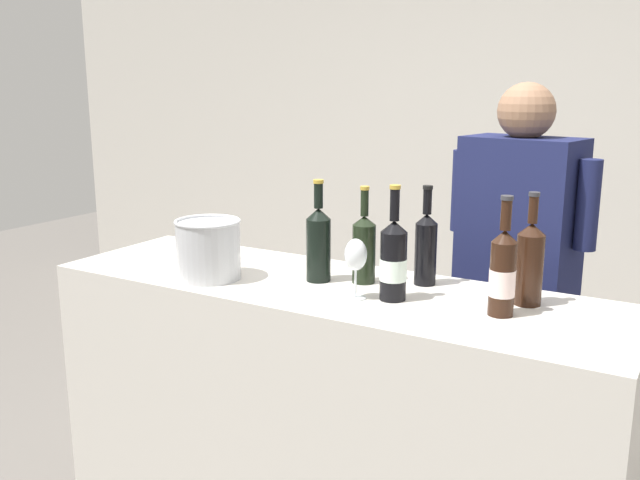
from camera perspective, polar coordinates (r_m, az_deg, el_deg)
name	(u,v)px	position (r m, az deg, el deg)	size (l,w,h in m)	color
wall_back	(529,126)	(4.67, 16.94, 9.01)	(8.00, 0.10, 2.80)	beige
counter	(327,422)	(2.51, 0.61, -14.81)	(1.98, 0.60, 1.01)	beige
wine_bottle_0	(364,247)	(2.32, 3.66, -0.58)	(0.08, 0.08, 0.33)	black
wine_bottle_1	(530,262)	(2.17, 16.96, -1.73)	(0.08, 0.08, 0.35)	black
wine_bottle_2	(503,272)	(2.05, 14.88, -2.60)	(0.08, 0.08, 0.35)	black
wine_bottle_3	(426,246)	(2.32, 8.75, -0.53)	(0.07, 0.07, 0.33)	black
wine_bottle_4	(393,260)	(2.14, 6.09, -1.66)	(0.08, 0.08, 0.36)	black
wine_bottle_5	(318,242)	(2.33, -0.13, -0.18)	(0.08, 0.08, 0.35)	black
wine_glass	(356,257)	(2.14, 2.97, -1.43)	(0.07, 0.07, 0.19)	silver
ice_bucket	(208,249)	(2.40, -9.22, -0.72)	(0.23, 0.23, 0.21)	silver
person_server	(514,305)	(2.82, 15.73, -5.22)	(0.58, 0.32, 1.68)	black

